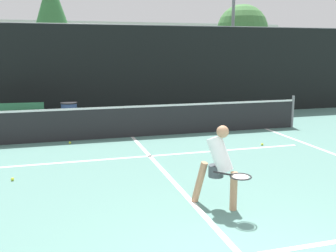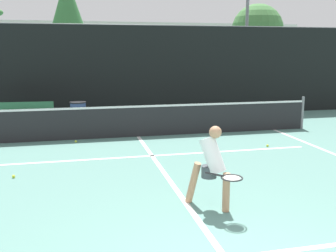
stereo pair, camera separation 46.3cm
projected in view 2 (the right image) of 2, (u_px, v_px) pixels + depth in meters
court_service_line at (152, 156)px, 9.73m from camera, size 8.25×0.10×0.01m
court_center_mark at (164, 172)px, 8.42m from camera, size 0.10×7.26×0.01m
net at (138, 120)px, 11.79m from camera, size 11.09×0.09×1.07m
fence_back at (124, 72)px, 14.89m from camera, size 24.00×0.06×3.51m
player_practicing at (212, 164)px, 6.40m from camera, size 0.78×1.13×1.40m
tennis_ball_scattered_0 at (14, 176)px, 8.05m from camera, size 0.07×0.07×0.07m
tennis_ball_scattered_1 at (268, 146)px, 10.64m from camera, size 0.07×0.07×0.07m
tennis_ball_scattered_2 at (76, 141)px, 11.12m from camera, size 0.07×0.07×0.07m
courtside_bench at (26, 114)px, 13.18m from camera, size 1.81×0.50×0.86m
trash_bin at (78, 114)px, 13.40m from camera, size 0.55×0.55×0.85m
parked_car at (74, 95)px, 17.20m from camera, size 1.76×4.10×1.47m
tree_west at (257, 30)px, 22.51m from camera, size 2.93×2.93×5.15m
tree_mid at (67, 10)px, 23.10m from camera, size 2.59×2.59×6.90m
building_far at (97, 52)px, 33.30m from camera, size 36.00×2.40×4.84m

